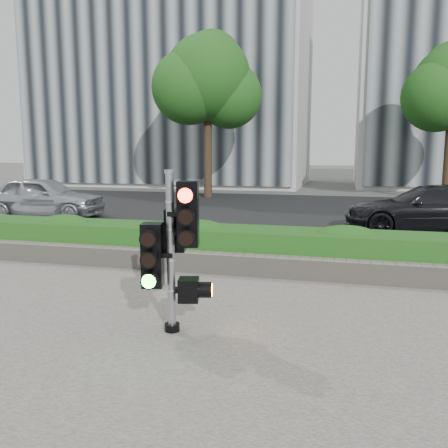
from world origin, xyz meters
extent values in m
plane|color=#51514C|center=(0.00, 0.00, 0.00)|extent=(120.00, 120.00, 0.00)
cube|color=#9E9389|center=(0.00, -2.50, 0.01)|extent=(16.00, 11.00, 0.03)
cube|color=black|center=(0.00, 10.00, 0.01)|extent=(60.00, 13.00, 0.02)
cube|color=gray|center=(0.00, 3.15, 0.06)|extent=(60.00, 0.25, 0.12)
cube|color=gray|center=(0.00, 1.90, 0.20)|extent=(12.00, 0.32, 0.34)
cube|color=#3D8F2C|center=(0.00, 2.55, 0.37)|extent=(12.00, 1.00, 0.68)
cube|color=#B7B7B2|center=(-9.00, 23.00, 7.50)|extent=(16.00, 9.00, 15.00)
cylinder|color=black|center=(-4.50, 14.50, 2.02)|extent=(0.36, 0.36, 4.03)
sphere|color=#184513|center=(-4.50, 14.50, 5.18)|extent=(3.74, 3.74, 3.74)
sphere|color=#184513|center=(-3.64, 14.86, 4.46)|extent=(2.88, 2.88, 2.88)
sphere|color=#184513|center=(-5.22, 14.07, 4.75)|extent=(3.17, 3.17, 3.17)
sphere|color=#184513|center=(-4.50, 15.22, 6.05)|extent=(2.59, 2.59, 2.59)
cylinder|color=black|center=(5.50, 15.50, 1.79)|extent=(0.36, 0.36, 3.58)
sphere|color=#184513|center=(4.86, 15.12, 4.22)|extent=(2.82, 2.82, 2.82)
cylinder|color=black|center=(-0.47, -0.81, 0.07)|extent=(0.18, 0.18, 0.09)
cylinder|color=gray|center=(-0.47, -0.81, 0.95)|extent=(0.09, 0.09, 1.84)
cylinder|color=gray|center=(-0.47, -0.81, 1.89)|extent=(0.12, 0.12, 0.04)
cube|color=#FF1107|center=(-0.26, -0.79, 1.42)|extent=(0.28, 0.28, 0.74)
cube|color=#14E51E|center=(-0.67, -0.88, 0.95)|extent=(0.28, 0.28, 0.74)
cube|color=black|center=(-0.49, -0.60, 1.20)|extent=(0.28, 0.28, 0.50)
cube|color=orange|center=(-0.28, -0.74, 0.52)|extent=(0.28, 0.28, 0.27)
imported|color=silver|center=(-7.74, 7.12, 0.66)|extent=(3.90, 1.88, 1.29)
imported|color=black|center=(3.55, 7.20, 0.63)|extent=(4.36, 2.16, 1.22)
camera|label=1|loc=(1.43, -5.80, 2.14)|focal=38.00mm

